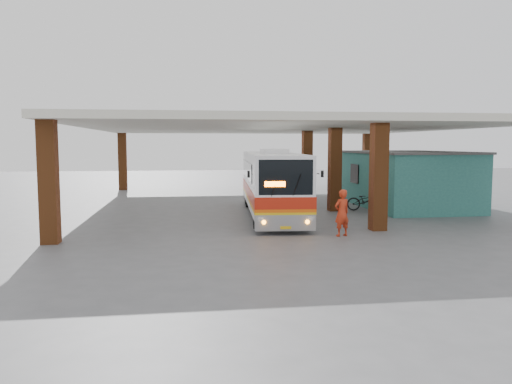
{
  "coord_description": "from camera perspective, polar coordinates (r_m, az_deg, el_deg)",
  "views": [
    {
      "loc": [
        -4.76,
        -22.24,
        3.51
      ],
      "look_at": [
        -1.59,
        0.0,
        1.34
      ],
      "focal_mm": 35.0,
      "sensor_mm": 36.0,
      "label": 1
    }
  ],
  "objects": [
    {
      "name": "brick_columns",
      "position": [
        27.97,
        4.7,
        2.76
      ],
      "size": [
        20.1,
        21.6,
        4.35
      ],
      "color": "brown",
      "rests_on": "ground"
    },
    {
      "name": "ground",
      "position": [
        23.02,
        3.94,
        -3.27
      ],
      "size": [
        90.0,
        90.0,
        0.0
      ],
      "primitive_type": "plane",
      "color": "#515154",
      "rests_on": "ground"
    },
    {
      "name": "red_chair",
      "position": [
        32.85,
        8.78,
        -0.1
      ],
      "size": [
        0.51,
        0.51,
        0.74
      ],
      "rotation": [
        0.0,
        0.0,
        0.4
      ],
      "color": "red",
      "rests_on": "ground"
    },
    {
      "name": "coach_bus",
      "position": [
        24.46,
        1.82,
        1.09
      ],
      "size": [
        3.21,
        11.38,
        3.27
      ],
      "rotation": [
        0.0,
        0.0,
        -0.08
      ],
      "color": "white",
      "rests_on": "ground"
    },
    {
      "name": "pedestrian",
      "position": [
        19.26,
        9.78,
        -2.36
      ],
      "size": [
        0.76,
        0.63,
        1.79
      ],
      "primitive_type": "imported",
      "rotation": [
        0.0,
        0.0,
        3.49
      ],
      "color": "red",
      "rests_on": "ground"
    },
    {
      "name": "canopy_roof",
      "position": [
        29.24,
        2.29,
        7.45
      ],
      "size": [
        21.0,
        23.0,
        0.3
      ],
      "primitive_type": "cube",
      "color": "silver",
      "rests_on": "brick_columns"
    },
    {
      "name": "motorcycle",
      "position": [
        26.92,
        12.53,
        -0.95
      ],
      "size": [
        2.16,
        1.1,
        1.08
      ],
      "primitive_type": "imported",
      "rotation": [
        0.0,
        0.0,
        1.38
      ],
      "color": "black",
      "rests_on": "ground"
    },
    {
      "name": "shop_building",
      "position": [
        29.03,
        16.89,
        1.43
      ],
      "size": [
        5.2,
        8.2,
        3.11
      ],
      "color": "#296865",
      "rests_on": "ground"
    }
  ]
}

